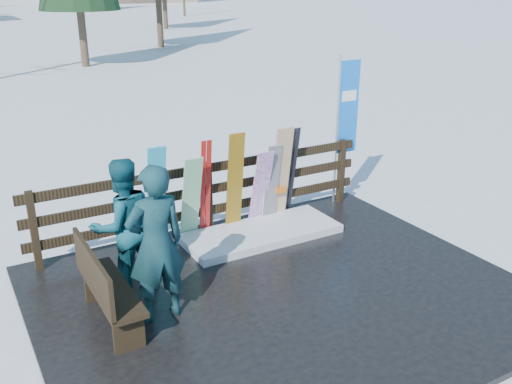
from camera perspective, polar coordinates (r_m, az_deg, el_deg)
ground at (r=7.48m, az=2.69°, el=-10.51°), size 700.00×700.00×0.00m
deck at (r=7.46m, az=2.70°, el=-10.25°), size 6.00×5.00×0.08m
fence at (r=8.91m, az=-4.80°, el=-0.01°), size 5.60×0.10×1.15m
snow_patch at (r=8.91m, az=0.52°, el=-4.12°), size 2.44×1.00×0.12m
bench at (r=6.78m, az=-14.97°, el=-9.02°), size 0.41×1.50×0.97m
snowboard_0 at (r=8.34m, az=-9.98°, el=-0.61°), size 0.27×0.39×1.62m
snowboard_1 at (r=8.57m, az=-6.50°, el=-0.73°), size 0.28×0.38×1.37m
snowboard_2 at (r=8.82m, az=-2.13°, el=0.90°), size 0.26×0.23×1.63m
snowboard_3 at (r=9.09m, az=0.48°, el=0.38°), size 0.29×0.37×1.29m
snowboard_4 at (r=9.17m, az=1.58°, el=0.76°), size 0.26×0.23×1.34m
snowboard_5 at (r=9.22m, az=2.50°, el=1.71°), size 0.31×0.27×1.61m
ski_pair_a at (r=8.70m, az=-5.08°, el=0.31°), size 0.17×0.21×1.56m
ski_pair_b at (r=9.40m, az=3.49°, el=1.94°), size 0.17×0.29×1.57m
rental_flag at (r=10.04m, az=8.94°, el=7.81°), size 0.45×0.04×2.60m
person_front at (r=6.61m, az=-9.98°, el=-5.14°), size 0.71×0.47×1.90m
person_back at (r=7.33m, az=-13.15°, el=-3.32°), size 0.93×0.77×1.76m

